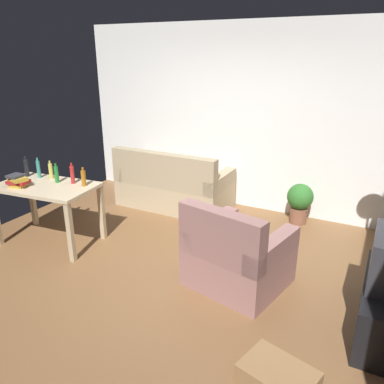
{
  "coord_description": "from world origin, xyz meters",
  "views": [
    {
      "loc": [
        2.02,
        -3.17,
        2.27
      ],
      "look_at": [
        0.1,
        0.5,
        0.75
      ],
      "focal_mm": 35.6,
      "sensor_mm": 36.0,
      "label": 1
    }
  ],
  "objects_px": {
    "potted_plant": "(300,201)",
    "armchair": "(236,257)",
    "couch": "(173,188)",
    "bottle_red": "(72,175)",
    "bottle_squat": "(51,171)",
    "bottle_green": "(57,174)",
    "desk": "(47,193)",
    "bottle_tall": "(38,169)",
    "book_stack": "(18,181)",
    "bottle_dark": "(26,167)",
    "bottle_amber": "(84,178)"
  },
  "relations": [
    {
      "from": "book_stack",
      "to": "potted_plant",
      "type": "bearing_deg",
      "value": 37.8
    },
    {
      "from": "bottle_tall",
      "to": "bottle_amber",
      "type": "bearing_deg",
      "value": 1.81
    },
    {
      "from": "bottle_tall",
      "to": "potted_plant",
      "type": "bearing_deg",
      "value": 32.37
    },
    {
      "from": "desk",
      "to": "potted_plant",
      "type": "height_order",
      "value": "desk"
    },
    {
      "from": "desk",
      "to": "potted_plant",
      "type": "relative_size",
      "value": 2.22
    },
    {
      "from": "potted_plant",
      "to": "bottle_squat",
      "type": "xyz_separation_m",
      "value": [
        -2.77,
        -1.81,
        0.53
      ]
    },
    {
      "from": "book_stack",
      "to": "desk",
      "type": "bearing_deg",
      "value": 40.92
    },
    {
      "from": "couch",
      "to": "bottle_green",
      "type": "distance_m",
      "value": 1.82
    },
    {
      "from": "potted_plant",
      "to": "bottle_green",
      "type": "relative_size",
      "value": 2.31
    },
    {
      "from": "bottle_red",
      "to": "bottle_amber",
      "type": "xyz_separation_m",
      "value": [
        0.18,
        -0.01,
        -0.02
      ]
    },
    {
      "from": "bottle_dark",
      "to": "bottle_red",
      "type": "height_order",
      "value": "bottle_dark"
    },
    {
      "from": "bottle_tall",
      "to": "armchair",
      "type": "bearing_deg",
      "value": 0.04
    },
    {
      "from": "bottle_tall",
      "to": "desk",
      "type": "bearing_deg",
      "value": -30.65
    },
    {
      "from": "armchair",
      "to": "bottle_tall",
      "type": "height_order",
      "value": "bottle_tall"
    },
    {
      "from": "couch",
      "to": "bottle_red",
      "type": "xyz_separation_m",
      "value": [
        -0.51,
        -1.52,
        0.57
      ]
    },
    {
      "from": "bottle_squat",
      "to": "bottle_green",
      "type": "distance_m",
      "value": 0.21
    },
    {
      "from": "bottle_dark",
      "to": "potted_plant",
      "type": "bearing_deg",
      "value": 31.18
    },
    {
      "from": "bottle_dark",
      "to": "bottle_amber",
      "type": "bearing_deg",
      "value": 3.26
    },
    {
      "from": "bottle_green",
      "to": "desk",
      "type": "bearing_deg",
      "value": -114.52
    },
    {
      "from": "desk",
      "to": "book_stack",
      "type": "bearing_deg",
      "value": -145.2
    },
    {
      "from": "couch",
      "to": "bottle_green",
      "type": "bearing_deg",
      "value": 65.78
    },
    {
      "from": "couch",
      "to": "armchair",
      "type": "xyz_separation_m",
      "value": [
        1.65,
        -1.55,
        0.01
      ]
    },
    {
      "from": "bottle_tall",
      "to": "bottle_red",
      "type": "distance_m",
      "value": 0.55
    },
    {
      "from": "couch",
      "to": "bottle_squat",
      "type": "xyz_separation_m",
      "value": [
        -0.9,
        -1.5,
        0.55
      ]
    },
    {
      "from": "bottle_squat",
      "to": "bottle_green",
      "type": "xyz_separation_m",
      "value": [
        0.19,
        -0.08,
        0.01
      ]
    },
    {
      "from": "couch",
      "to": "armchair",
      "type": "distance_m",
      "value": 2.26
    },
    {
      "from": "bottle_tall",
      "to": "bottle_squat",
      "type": "relative_size",
      "value": 1.13
    },
    {
      "from": "couch",
      "to": "book_stack",
      "type": "relative_size",
      "value": 6.33
    },
    {
      "from": "couch",
      "to": "bottle_tall",
      "type": "height_order",
      "value": "bottle_tall"
    },
    {
      "from": "couch",
      "to": "bottle_tall",
      "type": "distance_m",
      "value": 1.96
    },
    {
      "from": "potted_plant",
      "to": "bottle_tall",
      "type": "xyz_separation_m",
      "value": [
        -2.93,
        -1.86,
        0.55
      ]
    },
    {
      "from": "potted_plant",
      "to": "bottle_tall",
      "type": "distance_m",
      "value": 3.52
    },
    {
      "from": "armchair",
      "to": "bottle_red",
      "type": "relative_size",
      "value": 4.04
    },
    {
      "from": "bottle_red",
      "to": "bottle_green",
      "type": "bearing_deg",
      "value": -162.04
    },
    {
      "from": "bottle_amber",
      "to": "bottle_red",
      "type": "bearing_deg",
      "value": 178.17
    },
    {
      "from": "bottle_red",
      "to": "book_stack",
      "type": "height_order",
      "value": "bottle_red"
    },
    {
      "from": "couch",
      "to": "bottle_squat",
      "type": "height_order",
      "value": "bottle_squat"
    },
    {
      "from": "bottle_squat",
      "to": "bottle_green",
      "type": "height_order",
      "value": "bottle_green"
    },
    {
      "from": "bottle_red",
      "to": "bottle_squat",
      "type": "bearing_deg",
      "value": 176.95
    },
    {
      "from": "bottle_amber",
      "to": "bottle_green",
      "type": "bearing_deg",
      "value": -171.31
    },
    {
      "from": "potted_plant",
      "to": "bottle_red",
      "type": "height_order",
      "value": "bottle_red"
    },
    {
      "from": "armchair",
      "to": "bottle_squat",
      "type": "height_order",
      "value": "bottle_squat"
    },
    {
      "from": "potted_plant",
      "to": "armchair",
      "type": "bearing_deg",
      "value": -96.8
    },
    {
      "from": "bottle_dark",
      "to": "bottle_red",
      "type": "distance_m",
      "value": 0.74
    },
    {
      "from": "desk",
      "to": "bottle_tall",
      "type": "bearing_deg",
      "value": 143.23
    },
    {
      "from": "potted_plant",
      "to": "bottle_dark",
      "type": "height_order",
      "value": "bottle_dark"
    },
    {
      "from": "bottle_red",
      "to": "book_stack",
      "type": "xyz_separation_m",
      "value": [
        -0.49,
        -0.4,
        -0.04
      ]
    },
    {
      "from": "bottle_dark",
      "to": "book_stack",
      "type": "distance_m",
      "value": 0.42
    },
    {
      "from": "bottle_tall",
      "to": "bottle_red",
      "type": "height_order",
      "value": "bottle_tall"
    },
    {
      "from": "bottle_tall",
      "to": "bottle_green",
      "type": "distance_m",
      "value": 0.35
    }
  ]
}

